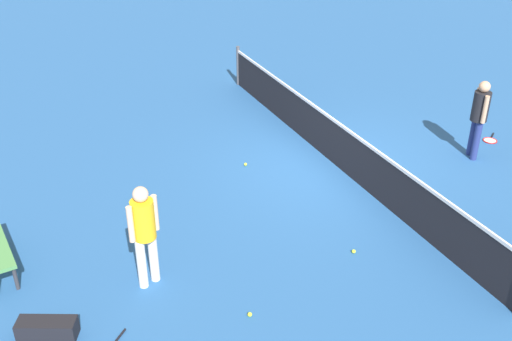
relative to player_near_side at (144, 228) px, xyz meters
The scene contains 9 objects.
ground_plane 5.12m from the player_near_side, 114.63° to the left, with size 40.00×40.00×0.00m, color #265693.
court_net 5.04m from the player_near_side, 114.63° to the left, with size 10.09×0.09×1.07m.
player_near_side is the anchor object (origin of this frame).
player_far_side 7.45m from the player_near_side, 98.63° to the left, with size 0.52×0.44×1.70m.
tennis_racket_far_player 8.50m from the player_near_side, 100.47° to the left, with size 0.48×0.57×0.03m.
tennis_ball_near_player 1.97m from the player_near_side, 39.35° to the left, with size 0.07×0.07×0.07m, color #C6E033.
tennis_ball_by_net 4.10m from the player_near_side, 134.30° to the left, with size 0.07×0.07×0.07m, color #C6E033.
tennis_ball_midcourt 3.45m from the player_near_side, 78.02° to the left, with size 0.07×0.07×0.07m, color #C6E033.
equipment_bag 1.90m from the player_near_side, 72.61° to the right, with size 0.60×0.84×0.28m.
Camera 1 is at (9.34, -6.14, 6.03)m, focal length 42.41 mm.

